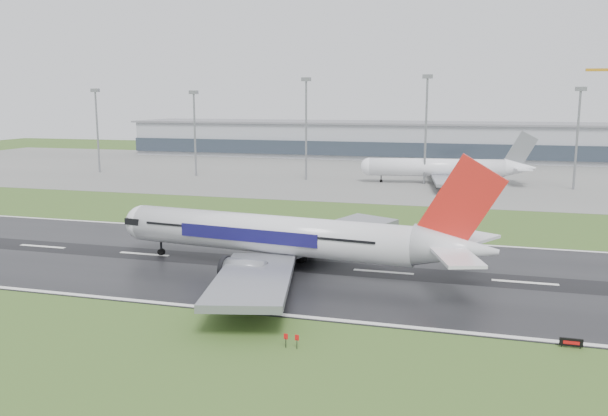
% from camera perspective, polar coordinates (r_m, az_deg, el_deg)
% --- Properties ---
extents(ground, '(520.00, 520.00, 0.00)m').
position_cam_1_polar(ground, '(97.74, -4.35, -5.11)').
color(ground, '#33521E').
rests_on(ground, ground).
extents(runway, '(400.00, 45.00, 0.10)m').
position_cam_1_polar(runway, '(97.72, -4.35, -5.08)').
color(runway, black).
rests_on(runway, ground).
extents(apron, '(400.00, 130.00, 0.08)m').
position_cam_1_polar(apron, '(217.55, 6.94, 3.24)').
color(apron, slate).
rests_on(apron, ground).
extents(terminal, '(240.00, 36.00, 15.00)m').
position_cam_1_polar(terminal, '(276.11, 8.89, 6.18)').
color(terminal, '#91949B').
rests_on(terminal, ground).
extents(main_airliner, '(65.63, 63.14, 17.56)m').
position_cam_1_polar(main_airliner, '(91.38, -1.12, -0.44)').
color(main_airliner, silver).
rests_on(main_airliner, runway).
extents(parked_airliner, '(59.27, 56.10, 15.62)m').
position_cam_1_polar(parked_airliner, '(192.60, 12.83, 4.54)').
color(parked_airliner, white).
rests_on(parked_airliner, apron).
extents(runway_sign, '(2.31, 0.40, 1.04)m').
position_cam_1_polar(runway_sign, '(71.03, 23.54, -11.41)').
color(runway_sign, black).
rests_on(runway_sign, ground).
extents(floodmast_0, '(0.64, 0.64, 28.03)m').
position_cam_1_polar(floodmast_0, '(228.10, -18.61, 6.63)').
color(floodmast_0, gray).
rests_on(floodmast_0, ground).
extents(floodmast_1, '(0.64, 0.64, 27.23)m').
position_cam_1_polar(floodmast_1, '(209.56, -10.09, 6.63)').
color(floodmast_1, gray).
rests_on(floodmast_1, ground).
extents(floodmast_2, '(0.64, 0.64, 31.11)m').
position_cam_1_polar(floodmast_2, '(195.90, 0.20, 7.13)').
color(floodmast_2, gray).
rests_on(floodmast_2, ground).
extents(floodmast_3, '(0.64, 0.64, 31.61)m').
position_cam_1_polar(floodmast_3, '(189.43, 11.23, 6.91)').
color(floodmast_3, gray).
rests_on(floodmast_3, ground).
extents(floodmast_4, '(0.64, 0.64, 27.80)m').
position_cam_1_polar(floodmast_4, '(190.96, 23.99, 5.69)').
color(floodmast_4, gray).
rests_on(floodmast_4, ground).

